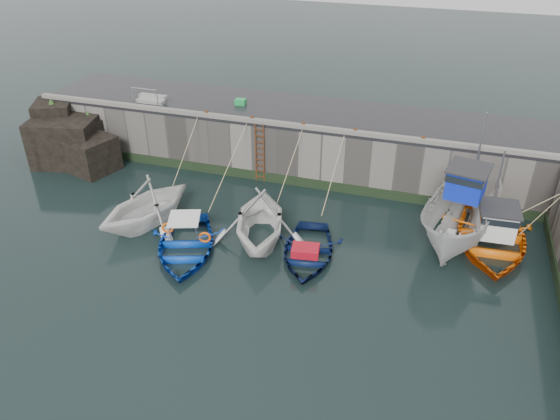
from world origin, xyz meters
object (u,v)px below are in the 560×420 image
(boat_near_white, at_px, (148,223))
(bollard_a, at_px, (207,113))
(boat_far_white, at_px, (462,216))
(fish_crate, at_px, (240,102))
(ladder, at_px, (260,153))
(bollard_e, at_px, (423,139))
(bollard_b, at_px, (252,119))
(boat_far_orange, at_px, (491,237))
(boat_near_navy, at_px, (307,255))
(bollard_c, at_px, (303,125))
(bollard_d, at_px, (355,131))
(boat_near_blue, at_px, (185,251))
(boat_near_blacktrim, at_px, (260,240))

(boat_near_white, bearing_deg, bollard_a, 105.42)
(boat_far_white, bearing_deg, fish_crate, 169.05)
(boat_near_white, bearing_deg, ladder, 78.26)
(boat_near_white, distance_m, fish_crate, 8.82)
(bollard_a, height_order, bollard_e, same)
(ladder, height_order, bollard_a, bollard_a)
(ladder, relative_size, bollard_a, 11.43)
(fish_crate, distance_m, bollard_b, 2.56)
(boat_far_orange, distance_m, bollard_e, 5.42)
(fish_crate, distance_m, bollard_a, 2.37)
(boat_near_navy, relative_size, bollard_c, 15.98)
(bollard_b, xyz_separation_m, bollard_e, (8.50, 0.00, 0.00))
(bollard_d, bearing_deg, ladder, -176.00)
(boat_near_navy, height_order, bollard_c, bollard_c)
(bollard_d, bearing_deg, boat_near_blue, -127.98)
(boat_far_orange, bearing_deg, boat_near_white, -172.30)
(ladder, bearing_deg, boat_far_orange, -12.82)
(bollard_c, bearing_deg, boat_near_navy, -72.59)
(boat_near_blacktrim, bearing_deg, boat_near_navy, -27.63)
(boat_near_white, height_order, boat_near_blacktrim, boat_near_blacktrim)
(bollard_a, bearing_deg, boat_near_blue, -74.53)
(boat_far_white, height_order, bollard_e, boat_far_white)
(boat_near_blue, bearing_deg, boat_near_white, 131.38)
(boat_near_blacktrim, xyz_separation_m, bollard_e, (6.18, 5.61, 3.30))
(boat_near_blue, height_order, bollard_b, bollard_b)
(boat_far_orange, bearing_deg, bollard_d, 152.96)
(bollard_b, relative_size, bollard_c, 1.00)
(ladder, bearing_deg, boat_near_blacktrim, -70.96)
(fish_crate, relative_size, bollard_a, 2.03)
(boat_near_blue, xyz_separation_m, bollard_b, (0.46, 7.38, 3.30))
(boat_near_navy, height_order, fish_crate, fish_crate)
(boat_far_white, bearing_deg, boat_near_blue, -146.51)
(boat_far_white, height_order, bollard_b, boat_far_white)
(boat_near_blacktrim, bearing_deg, boat_far_orange, 0.24)
(bollard_e, bearing_deg, bollard_d, 180.00)
(bollard_a, height_order, bollard_b, same)
(boat_near_white, bearing_deg, boat_near_blacktrim, 24.09)
(boat_near_white, relative_size, bollard_d, 17.77)
(ladder, xyz_separation_m, bollard_b, (-0.50, 0.34, 1.71))
(bollard_b, relative_size, bollard_e, 1.00)
(fish_crate, bearing_deg, boat_far_orange, -24.88)
(fish_crate, bearing_deg, bollard_e, -16.25)
(boat_far_orange, height_order, fish_crate, boat_far_orange)
(fish_crate, bearing_deg, boat_near_blacktrim, -68.27)
(ladder, xyz_separation_m, boat_near_white, (-3.60, -5.54, -1.59))
(bollard_a, height_order, bollard_c, same)
(bollard_e, bearing_deg, boat_near_white, -153.13)
(boat_near_navy, xyz_separation_m, bollard_d, (0.68, 6.12, 3.30))
(fish_crate, bearing_deg, ladder, -55.93)
(boat_far_orange, distance_m, bollard_b, 12.69)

